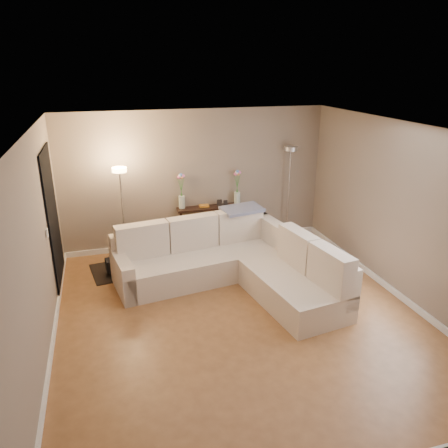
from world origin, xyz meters
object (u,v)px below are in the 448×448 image
object	(u,v)px
floor_lamp_unlit	(290,174)
console_table	(206,223)
sectional_sofa	(233,262)
floor_lamp_lit	(122,196)

from	to	relation	value
floor_lamp_unlit	console_table	bearing A→B (deg)	177.26
sectional_sofa	console_table	distance (m)	1.67
console_table	floor_lamp_unlit	bearing A→B (deg)	-2.74
console_table	floor_lamp_lit	bearing A→B (deg)	-167.06
console_table	floor_lamp_unlit	xyz separation A→B (m)	(1.67, -0.08, 0.88)
floor_lamp_lit	floor_lamp_unlit	size ratio (longest dim) A/B	0.92
floor_lamp_lit	console_table	bearing A→B (deg)	12.94
floor_lamp_unlit	sectional_sofa	bearing A→B (deg)	-135.88
sectional_sofa	console_table	world-z (taller)	sectional_sofa
floor_lamp_unlit	floor_lamp_lit	bearing A→B (deg)	-175.05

